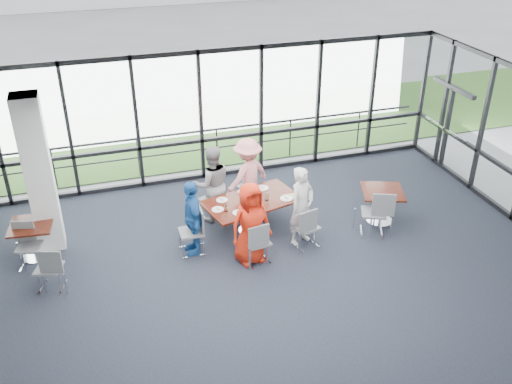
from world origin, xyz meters
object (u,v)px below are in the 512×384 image
object	(u,v)px
chair_main_nl	(257,242)
side_table_right	(382,196)
main_table	(252,205)
chair_main_nr	(306,227)
diner_far_right	(248,175)
side_table_left	(32,230)
diner_near_left	(250,224)
structural_column	(39,175)
diner_far_left	(212,184)
chair_spare_la	(49,268)
diner_end	(192,217)
chair_main_fr	(249,186)
diner_near_right	(302,206)
chair_main_end	(191,232)
chair_main_fl	(210,199)
chair_spare_lb	(29,247)
chair_spare_r	(374,213)

from	to	relation	value
chair_main_nl	side_table_right	bearing A→B (deg)	3.04
main_table	chair_main_nr	distance (m)	1.24
side_table_right	diner_far_right	distance (m)	2.92
side_table_left	diner_near_left	world-z (taller)	diner_near_left
main_table	diner_far_right	world-z (taller)	diner_far_right
structural_column	chair_main_nr	size ratio (longest dim) A/B	3.53
diner_far_left	diner_far_right	bearing A→B (deg)	-168.23
side_table_left	chair_spare_la	world-z (taller)	chair_spare_la
side_table_right	diner_near_left	distance (m)	3.15
diner_end	chair_main_fr	xyz separation A→B (m)	(1.60, 1.48, -0.34)
diner_near_right	chair_main_nl	distance (m)	1.19
diner_end	chair_main_end	bearing A→B (deg)	-70.02
side_table_right	chair_main_nr	bearing A→B (deg)	-168.13
side_table_right	chair_main_fl	xyz separation A→B (m)	(-3.45, 1.34, -0.22)
structural_column	diner_end	xyz separation A→B (m)	(2.70, -1.09, -0.82)
diner_far_left	chair_main_fr	bearing A→B (deg)	-157.16
chair_main_fl	chair_main_end	bearing A→B (deg)	32.54
side_table_right	diner_far_right	world-z (taller)	diner_far_right
side_table_left	chair_spare_la	bearing A→B (deg)	-75.99
chair_spare_lb	chair_main_end	bearing A→B (deg)	-172.99
side_table_left	chair_main_end	bearing A→B (deg)	-14.48
diner_end	diner_near_right	bearing A→B (deg)	82.12
diner_far_left	chair_spare_lb	world-z (taller)	diner_far_left
chair_main_nl	chair_spare_r	world-z (taller)	chair_spare_r
side_table_right	diner_far_left	bearing A→B (deg)	160.96
side_table_right	chair_spare_la	xyz separation A→B (m)	(-6.80, -0.29, -0.18)
diner_far_right	diner_end	size ratio (longest dim) A/B	1.09
diner_far_right	chair_spare_r	size ratio (longest dim) A/B	1.71
diner_near_left	diner_far_right	size ratio (longest dim) A/B	0.98
chair_spare_lb	chair_main_nr	bearing A→B (deg)	-174.51
main_table	diner_end	distance (m)	1.37
side_table_right	diner_near_right	world-z (taller)	diner_near_right
diner_near_right	chair_spare_lb	bearing A→B (deg)	143.85
main_table	chair_main_fl	distance (m)	1.13
diner_end	chair_main_fr	size ratio (longest dim) A/B	1.76
diner_near_left	chair_main_end	world-z (taller)	diner_near_left
chair_spare_la	diner_near_right	bearing A→B (deg)	19.85
side_table_right	diner_far_right	xyz separation A→B (m)	(-2.58, 1.36, 0.22)
side_table_left	diner_end	world-z (taller)	diner_end
diner_far_right	chair_main_end	size ratio (longest dim) A/B	1.83
chair_main_nl	diner_far_left	bearing A→B (deg)	95.05
chair_main_fr	chair_spare_r	world-z (taller)	chair_spare_r
structural_column	chair_spare_r	bearing A→B (deg)	-13.71
diner_far_right	chair_spare_la	size ratio (longest dim) A/B	1.90
diner_far_left	chair_spare_lb	xyz separation A→B (m)	(-3.73, -0.65, -0.42)
diner_far_right	chair_main_nl	xyz separation A→B (m)	(-0.41, -1.97, -0.40)
chair_main_fl	chair_spare_la	xyz separation A→B (m)	(-3.35, -1.63, 0.04)
diner_far_left	diner_near_right	bearing A→B (deg)	136.89
structural_column	diner_far_left	xyz separation A→B (m)	(3.36, -0.00, -0.74)
chair_main_end	chair_spare_r	world-z (taller)	chair_spare_r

